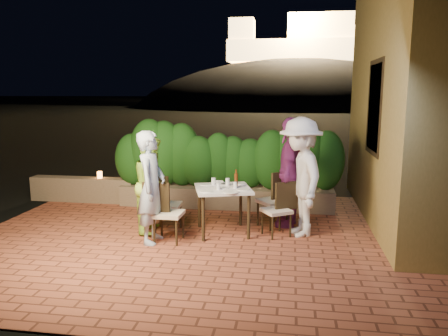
% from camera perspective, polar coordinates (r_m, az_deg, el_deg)
% --- Properties ---
extents(ground, '(400.00, 400.00, 0.00)m').
position_cam_1_polar(ground, '(6.58, -4.62, -10.32)').
color(ground, black).
rests_on(ground, ground).
extents(terrace_floor, '(7.00, 6.00, 0.15)m').
position_cam_1_polar(terrace_floor, '(7.06, -3.66, -9.36)').
color(terrace_floor, brown).
rests_on(terrace_floor, ground).
extents(building_wall, '(1.60, 5.00, 5.00)m').
position_cam_1_polar(building_wall, '(8.29, 24.25, 10.78)').
color(building_wall, olive).
rests_on(building_wall, ground).
extents(window_pane, '(0.08, 1.00, 1.40)m').
position_cam_1_polar(window_pane, '(7.63, 19.27, 7.47)').
color(window_pane, black).
rests_on(window_pane, building_wall).
extents(window_frame, '(0.06, 1.15, 1.55)m').
position_cam_1_polar(window_frame, '(7.63, 19.19, 7.48)').
color(window_frame, black).
rests_on(window_frame, building_wall).
extents(planter, '(4.20, 0.55, 0.40)m').
position_cam_1_polar(planter, '(8.64, 0.19, -3.81)').
color(planter, brown).
rests_on(planter, ground).
extents(hedge, '(4.00, 0.70, 1.10)m').
position_cam_1_polar(hedge, '(8.50, 0.20, 1.11)').
color(hedge, '#154011').
rests_on(hedge, planter).
extents(parapet, '(2.20, 0.30, 0.50)m').
position_cam_1_polar(parapet, '(9.54, -17.93, -2.68)').
color(parapet, brown).
rests_on(parapet, ground).
extents(hill, '(52.00, 40.00, 22.00)m').
position_cam_1_polar(hill, '(66.30, 9.29, 4.42)').
color(hill, black).
rests_on(hill, ground).
extents(fortress, '(26.00, 8.00, 8.00)m').
position_cam_1_polar(fortress, '(66.52, 9.66, 16.95)').
color(fortress, '#FFCC7A').
rests_on(fortress, hill).
extents(dining_table, '(1.06, 1.06, 0.75)m').
position_cam_1_polar(dining_table, '(7.04, -0.13, -5.56)').
color(dining_table, white).
rests_on(dining_table, ground).
extents(plate_nw, '(0.19, 0.19, 0.01)m').
position_cam_1_polar(plate_nw, '(6.68, -2.32, -3.05)').
color(plate_nw, white).
rests_on(plate_nw, dining_table).
extents(plate_sw, '(0.22, 0.22, 0.01)m').
position_cam_1_polar(plate_sw, '(7.16, -2.35, -2.16)').
color(plate_sw, white).
rests_on(plate_sw, dining_table).
extents(plate_ne, '(0.19, 0.19, 0.01)m').
position_cam_1_polar(plate_ne, '(6.80, 2.49, -2.82)').
color(plate_ne, white).
rests_on(plate_ne, dining_table).
extents(plate_se, '(0.22, 0.22, 0.01)m').
position_cam_1_polar(plate_se, '(7.23, 2.10, -2.03)').
color(plate_se, white).
rests_on(plate_se, dining_table).
extents(plate_centre, '(0.20, 0.20, 0.01)m').
position_cam_1_polar(plate_centre, '(6.92, -0.17, -2.58)').
color(plate_centre, white).
rests_on(plate_centre, dining_table).
extents(plate_front, '(0.24, 0.24, 0.01)m').
position_cam_1_polar(plate_front, '(6.62, 0.94, -3.15)').
color(plate_front, white).
rests_on(plate_front, dining_table).
extents(glass_nw, '(0.06, 0.06, 0.10)m').
position_cam_1_polar(glass_nw, '(6.79, -0.74, -2.41)').
color(glass_nw, silver).
rests_on(glass_nw, dining_table).
extents(glass_sw, '(0.07, 0.07, 0.12)m').
position_cam_1_polar(glass_sw, '(7.13, -1.38, -1.76)').
color(glass_sw, silver).
rests_on(glass_sw, dining_table).
extents(glass_ne, '(0.06, 0.06, 0.10)m').
position_cam_1_polar(glass_ne, '(6.89, 1.47, -2.25)').
color(glass_ne, silver).
rests_on(glass_ne, dining_table).
extents(glass_se, '(0.07, 0.07, 0.12)m').
position_cam_1_polar(glass_se, '(7.10, 0.47, -1.81)').
color(glass_se, silver).
rests_on(glass_se, dining_table).
extents(beer_bottle, '(0.06, 0.06, 0.29)m').
position_cam_1_polar(beer_bottle, '(6.96, 1.59, -1.35)').
color(beer_bottle, '#4D230C').
rests_on(beer_bottle, dining_table).
extents(bowl, '(0.19, 0.19, 0.05)m').
position_cam_1_polar(bowl, '(7.20, -0.82, -1.94)').
color(bowl, white).
rests_on(bowl, dining_table).
extents(chair_left_front, '(0.43, 0.43, 0.91)m').
position_cam_1_polar(chair_left_front, '(6.68, -7.27, -5.78)').
color(chair_left_front, black).
rests_on(chair_left_front, ground).
extents(chair_left_back, '(0.44, 0.44, 0.91)m').
position_cam_1_polar(chair_left_back, '(7.18, -7.38, -4.67)').
color(chair_left_back, black).
rests_on(chair_left_back, ground).
extents(chair_right_front, '(0.55, 0.55, 0.85)m').
position_cam_1_polar(chair_right_front, '(6.94, 6.87, -5.40)').
color(chair_right_front, black).
rests_on(chair_right_front, ground).
extents(chair_right_back, '(0.60, 0.60, 0.92)m').
position_cam_1_polar(chair_right_back, '(7.39, 6.37, -4.17)').
color(chair_right_back, black).
rests_on(chair_right_back, ground).
extents(diner_blue, '(0.41, 0.62, 1.69)m').
position_cam_1_polar(diner_blue, '(6.61, -9.45, -2.50)').
color(diner_blue, '#9DB1CA').
rests_on(diner_blue, ground).
extents(diner_green, '(0.68, 0.82, 1.56)m').
position_cam_1_polar(diner_green, '(7.15, -9.31, -2.11)').
color(diner_green, '#A7DB44').
rests_on(diner_green, ground).
extents(diner_white, '(1.03, 1.36, 1.87)m').
position_cam_1_polar(diner_white, '(6.94, 9.93, -1.17)').
color(diner_white, silver).
rests_on(diner_white, ground).
extents(diner_purple, '(0.59, 1.13, 1.85)m').
position_cam_1_polar(diner_purple, '(7.40, 8.67, -0.55)').
color(diner_purple, '#78286B').
rests_on(diner_purple, ground).
extents(parapet_lamp, '(0.10, 0.10, 0.14)m').
position_cam_1_polar(parapet_lamp, '(9.32, -15.93, -0.86)').
color(parapet_lamp, orange).
rests_on(parapet_lamp, parapet).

